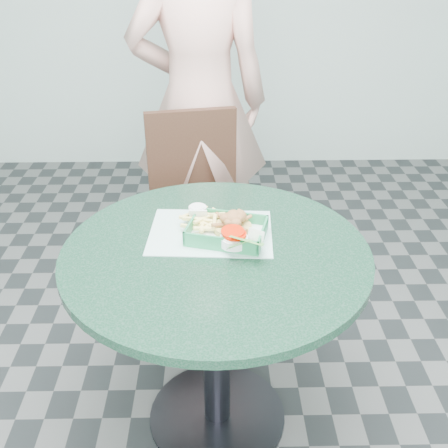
{
  "coord_description": "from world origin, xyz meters",
  "views": [
    {
      "loc": [
        -0.0,
        -1.38,
        1.66
      ],
      "look_at": [
        0.03,
        0.1,
        0.8
      ],
      "focal_mm": 42.0,
      "sensor_mm": 36.0,
      "label": 1
    }
  ],
  "objects_px": {
    "dining_chair": "(192,200)",
    "crab_sandwich": "(231,226)",
    "food_basket": "(227,239)",
    "cafe_table": "(216,297)",
    "sauce_ramekin": "(191,220)",
    "diner_person": "(198,61)"
  },
  "relations": [
    {
      "from": "food_basket",
      "to": "diner_person",
      "type": "bearing_deg",
      "value": 96.16
    },
    {
      "from": "diner_person",
      "to": "crab_sandwich",
      "type": "relative_size",
      "value": 17.88
    },
    {
      "from": "food_basket",
      "to": "dining_chair",
      "type": "bearing_deg",
      "value": 101.13
    },
    {
      "from": "dining_chair",
      "to": "crab_sandwich",
      "type": "distance_m",
      "value": 0.77
    },
    {
      "from": "cafe_table",
      "to": "sauce_ramekin",
      "type": "bearing_deg",
      "value": 121.59
    },
    {
      "from": "crab_sandwich",
      "to": "diner_person",
      "type": "bearing_deg",
      "value": 97.09
    },
    {
      "from": "cafe_table",
      "to": "sauce_ramekin",
      "type": "relative_size",
      "value": 16.07
    },
    {
      "from": "dining_chair",
      "to": "diner_person",
      "type": "distance_m",
      "value": 0.64
    },
    {
      "from": "food_basket",
      "to": "crab_sandwich",
      "type": "xyz_separation_m",
      "value": [
        0.01,
        0.02,
        0.03
      ]
    },
    {
      "from": "food_basket",
      "to": "sauce_ramekin",
      "type": "relative_size",
      "value": 4.0
    },
    {
      "from": "food_basket",
      "to": "cafe_table",
      "type": "bearing_deg",
      "value": -119.11
    },
    {
      "from": "dining_chair",
      "to": "crab_sandwich",
      "type": "height_order",
      "value": "dining_chair"
    },
    {
      "from": "dining_chair",
      "to": "crab_sandwich",
      "type": "bearing_deg",
      "value": -87.78
    },
    {
      "from": "diner_person",
      "to": "food_basket",
      "type": "distance_m",
      "value": 1.07
    },
    {
      "from": "cafe_table",
      "to": "dining_chair",
      "type": "distance_m",
      "value": 0.8
    },
    {
      "from": "dining_chair",
      "to": "food_basket",
      "type": "relative_size",
      "value": 3.86
    },
    {
      "from": "dining_chair",
      "to": "diner_person",
      "type": "bearing_deg",
      "value": 72.36
    },
    {
      "from": "cafe_table",
      "to": "food_basket",
      "type": "bearing_deg",
      "value": 60.89
    },
    {
      "from": "dining_chair",
      "to": "cafe_table",
      "type": "bearing_deg",
      "value": -92.61
    },
    {
      "from": "dining_chair",
      "to": "food_basket",
      "type": "distance_m",
      "value": 0.78
    },
    {
      "from": "crab_sandwich",
      "to": "dining_chair",
      "type": "bearing_deg",
      "value": 102.55
    },
    {
      "from": "sauce_ramekin",
      "to": "cafe_table",
      "type": "bearing_deg",
      "value": -58.41
    }
  ]
}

